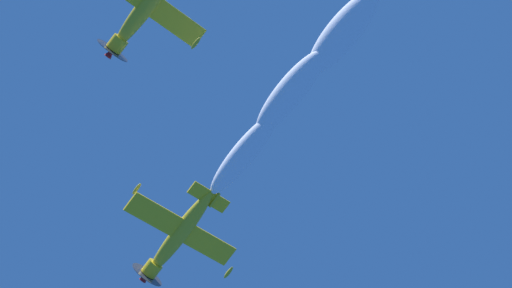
% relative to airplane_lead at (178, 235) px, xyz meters
% --- Properties ---
extents(airplane_lead, '(7.53, 7.42, 3.62)m').
position_rel_airplane_lead_xyz_m(airplane_lead, '(0.00, 0.00, 0.00)').
color(airplane_lead, gold).
extents(airplane_left_wingman, '(7.60, 7.39, 3.35)m').
position_rel_airplane_lead_xyz_m(airplane_left_wingman, '(13.40, 4.83, 0.56)').
color(airplane_left_wingman, gold).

